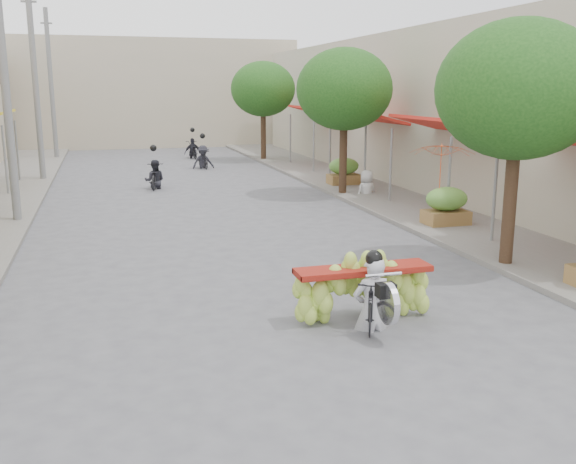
{
  "coord_description": "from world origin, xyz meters",
  "views": [
    {
      "loc": [
        -2.88,
        -7.66,
        3.82
      ],
      "look_at": [
        0.47,
        4.01,
        1.1
      ],
      "focal_mm": 40.0,
      "sensor_mm": 36.0,
      "label": 1
    }
  ],
  "objects": [
    {
      "name": "produce_crate_mid",
      "position": [
        6.2,
        8.0,
        0.71
      ],
      "size": [
        1.2,
        0.88,
        1.16
      ],
      "color": "olive",
      "rests_on": "ground"
    },
    {
      "name": "pedestrian",
      "position": [
        6.19,
        13.63,
        0.96
      ],
      "size": [
        0.91,
        0.65,
        1.68
      ],
      "rotation": [
        0.0,
        0.0,
        3.35
      ],
      "color": "silver",
      "rests_on": "ground"
    },
    {
      "name": "far_building",
      "position": [
        0.0,
        38.0,
        3.5
      ],
      "size": [
        20.0,
        6.0,
        7.0
      ],
      "primitive_type": "cube",
      "color": "#B6A990",
      "rests_on": "ground"
    },
    {
      "name": "street_tree_far",
      "position": [
        5.4,
        26.0,
        3.78
      ],
      "size": [
        3.4,
        3.4,
        5.25
      ],
      "color": "#3A2719",
      "rests_on": "ground"
    },
    {
      "name": "sidewalk_right",
      "position": [
        7.0,
        15.0,
        0.06
      ],
      "size": [
        4.0,
        60.0,
        0.12
      ],
      "primitive_type": "cube",
      "color": "slate",
      "rests_on": "ground"
    },
    {
      "name": "banana_motorbike",
      "position": [
        1.15,
        1.64,
        0.75
      ],
      "size": [
        2.31,
        1.74,
        2.23
      ],
      "color": "black",
      "rests_on": "ground"
    },
    {
      "name": "shophouse_row_right",
      "position": [
        11.99,
        14.0,
        3.0
      ],
      "size": [
        9.77,
        40.0,
        6.0
      ],
      "color": "#B2AA93",
      "rests_on": "ground"
    },
    {
      "name": "market_umbrella",
      "position": [
        5.97,
        7.99,
        2.39
      ],
      "size": [
        1.93,
        1.93,
        1.59
      ],
      "rotation": [
        0.0,
        0.0,
        -0.11
      ],
      "color": "#DB501D",
      "rests_on": "ground"
    },
    {
      "name": "street_tree_near",
      "position": [
        5.4,
        4.0,
        3.78
      ],
      "size": [
        3.4,
        3.4,
        5.25
      ],
      "color": "#3A2719",
      "rests_on": "ground"
    },
    {
      "name": "produce_crate_far",
      "position": [
        6.2,
        16.0,
        0.71
      ],
      "size": [
        1.2,
        0.88,
        1.16
      ],
      "color": "olive",
      "rests_on": "ground"
    },
    {
      "name": "utility_pole_mid",
      "position": [
        -5.4,
        12.0,
        4.03
      ],
      "size": [
        0.6,
        0.24,
        8.0
      ],
      "color": "slate",
      "rests_on": "ground"
    },
    {
      "name": "utility_pole_back",
      "position": [
        -5.4,
        30.0,
        4.03
      ],
      "size": [
        0.6,
        0.24,
        8.0
      ],
      "color": "slate",
      "rests_on": "ground"
    },
    {
      "name": "street_tree_mid",
      "position": [
        5.4,
        14.0,
        3.78
      ],
      "size": [
        3.4,
        3.4,
        5.25
      ],
      "color": "#3A2719",
      "rests_on": "ground"
    },
    {
      "name": "bg_motorbike_a",
      "position": [
        -1.04,
        17.62,
        0.74
      ],
      "size": [
        0.9,
        1.73,
        1.95
      ],
      "color": "black",
      "rests_on": "ground"
    },
    {
      "name": "bg_motorbike_c",
      "position": [
        1.92,
        28.31,
        0.79
      ],
      "size": [
        1.0,
        1.68,
        1.95
      ],
      "color": "black",
      "rests_on": "ground"
    },
    {
      "name": "utility_pole_far",
      "position": [
        -5.4,
        21.0,
        4.03
      ],
      "size": [
        0.6,
        0.24,
        8.0
      ],
      "color": "slate",
      "rests_on": "ground"
    },
    {
      "name": "ground",
      "position": [
        0.0,
        0.0,
        0.0
      ],
      "size": [
        120.0,
        120.0,
        0.0
      ],
      "primitive_type": "plane",
      "color": "#5B5A60",
      "rests_on": "ground"
    },
    {
      "name": "bg_motorbike_b",
      "position": [
        1.75,
        23.5,
        0.86
      ],
      "size": [
        1.12,
        1.63,
        1.95
      ],
      "color": "black",
      "rests_on": "ground"
    }
  ]
}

